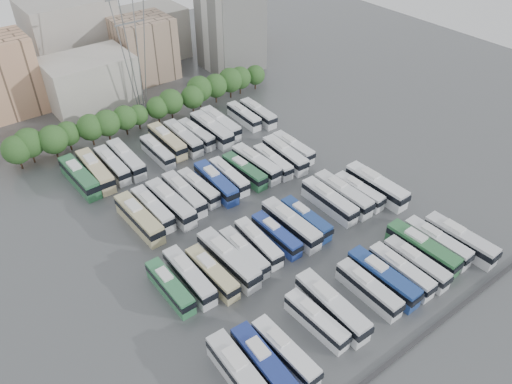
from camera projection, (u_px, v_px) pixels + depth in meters
ground at (262, 220)px, 88.29m from camera, size 220.00×220.00×0.00m
parapet at (411, 345)px, 67.22m from camera, size 56.00×0.50×0.50m
tree_line at (147, 108)px, 112.25m from camera, size 65.08×7.64×7.88m
city_buildings at (65, 60)px, 125.50m from camera, size 102.00×35.00×20.00m
apartment_tower at (230, 21)px, 133.49m from camera, size 14.00×14.00×26.00m
electricity_pylon at (131, 34)px, 109.64m from camera, size 9.00×6.91×33.83m
bus_r0_s0 at (242, 376)px, 61.65m from camera, size 3.28×13.05×4.07m
bus_r0_s1 at (265, 365)px, 62.93m from camera, size 3.29×12.58×3.91m
bus_r0_s2 at (285, 352)px, 64.66m from camera, size 2.80×11.45×3.57m
bus_r0_s4 at (316, 320)px, 68.83m from camera, size 2.86×10.92×3.40m
bus_r0_s5 at (332, 306)px, 70.33m from camera, size 3.03×13.10×4.10m
bus_r0_s7 at (369, 289)px, 73.26m from camera, size 2.51×11.39×3.57m
bus_r0_s8 at (383, 278)px, 74.76m from camera, size 3.03×12.50×3.90m
bus_r0_s9 at (401, 271)px, 76.09m from camera, size 2.49×11.42×3.58m
bus_r0_s10 at (416, 263)px, 77.38m from camera, size 2.63×11.45×3.58m
bus_r0_s11 at (422, 248)px, 79.69m from camera, size 3.25×12.86×4.00m
bus_r0_s12 at (437, 242)px, 81.07m from camera, size 2.90×11.86×3.70m
bus_r0_s13 at (460, 240)px, 81.41m from camera, size 3.26×12.67×3.94m
bus_r1_s0 at (170, 287)px, 73.61m from camera, size 2.49×11.03×3.45m
bus_r1_s1 at (189, 276)px, 75.07m from camera, size 2.68×12.01×3.76m
bus_r1_s2 at (212, 273)px, 75.77m from camera, size 2.82×11.44×3.57m
bus_r1_s3 at (228, 259)px, 77.68m from camera, size 3.47×13.36×4.16m
bus_r1_s4 at (244, 253)px, 79.31m from camera, size 2.59×11.11×3.47m
bus_r1_s5 at (258, 243)px, 81.17m from camera, size 2.96×11.12×3.46m
bus_r1_s6 at (276, 235)px, 82.73m from camera, size 2.51×10.83×3.39m
bus_r1_s7 at (291, 224)px, 84.39m from camera, size 3.02×12.84×4.01m
bus_r1_s8 at (306, 219)px, 85.92m from camera, size 2.48×11.12×3.48m
bus_r1_s10 at (329, 201)px, 89.64m from camera, size 2.77×12.38×3.88m
bus_r1_s11 at (343, 194)px, 91.08m from camera, size 2.95×12.82×4.01m
bus_r1_s12 at (359, 191)px, 92.27m from camera, size 2.67×10.87×3.39m
bus_r1_s13 at (376, 186)px, 92.95m from camera, size 3.11×13.41×4.20m
bus_r2_s1 at (139, 218)px, 85.59m from camera, size 3.29×13.09×4.08m
bus_r2_s2 at (153, 208)px, 87.98m from camera, size 2.75×11.81×3.69m
bus_r2_s3 at (171, 203)px, 88.90m from camera, size 3.33×13.11×4.08m
bus_r2_s4 at (184, 194)px, 91.26m from camera, size 2.77×12.27×3.84m
bus_r2_s5 at (199, 188)px, 93.09m from camera, size 2.89×11.09×3.45m
bus_r2_s6 at (216, 182)px, 93.99m from camera, size 3.27×12.54×3.90m
bus_r2_s7 at (229, 176)px, 96.00m from camera, size 2.68×11.13×3.48m
bus_r2_s8 at (244, 171)px, 97.31m from camera, size 3.03×11.52×3.58m
bus_r2_s9 at (256, 163)px, 99.10m from camera, size 3.35×12.61×3.92m
bus_r2_s10 at (273, 161)px, 100.10m from camera, size 2.79×10.91×3.40m
bus_r2_s11 at (285, 155)px, 101.70m from camera, size 3.19×12.44×3.87m
bus_r2_s12 at (293, 148)px, 104.17m from camera, size 2.52×11.13×3.49m
bus_r3_s0 at (80, 177)px, 95.28m from camera, size 3.40×13.21×4.11m
bus_r3_s1 at (95, 171)px, 96.90m from camera, size 3.11×13.26×4.14m
bus_r3_s2 at (112, 165)px, 98.88m from camera, size 2.65×11.89×3.73m
bus_r3_s3 at (126, 159)px, 100.30m from camera, size 2.88×12.74×3.99m
bus_r3_s5 at (157, 151)px, 102.99m from camera, size 2.45×11.03×3.46m
bus_r3_s6 at (167, 141)px, 105.83m from camera, size 2.80×12.63×3.96m
bus_r3_s7 at (183, 138)px, 106.94m from camera, size 2.84×12.55×3.93m
bus_r3_s8 at (196, 134)px, 108.50m from camera, size 2.99×11.40×3.54m
bus_r3_s9 at (212, 129)px, 109.38m from camera, size 3.03×13.54×4.24m
bus_r3_s10 at (220, 123)px, 111.69m from camera, size 2.90×12.84×4.02m
bus_r3_s12 at (244, 116)px, 115.12m from camera, size 2.74×11.06×3.45m
bus_r3_s13 at (258, 113)px, 115.98m from camera, size 2.89×11.67×3.64m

